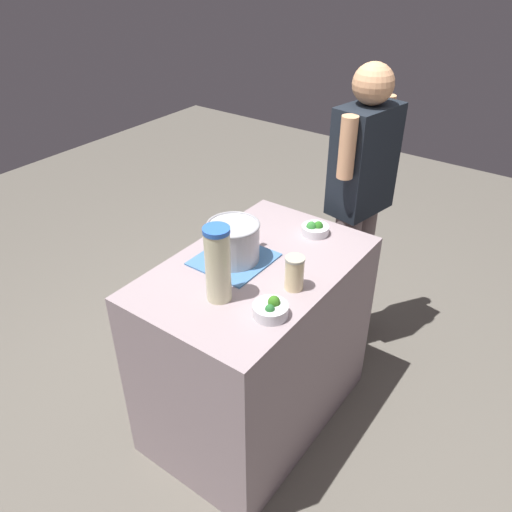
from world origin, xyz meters
The scene contains 9 objects.
ground_plane centered at (0.00, 0.00, 0.00)m, with size 8.00×8.00×0.00m, color #666157.
counter_slab centered at (0.00, 0.00, 0.47)m, with size 1.09×0.70×0.94m, color gray.
dish_cloth centered at (-0.02, 0.11, 0.94)m, with size 0.32×0.30×0.01m, color #4778AF.
cooking_pot centered at (-0.02, 0.11, 1.04)m, with size 0.30×0.23×0.18m.
lemonade_pitcher centered at (-0.27, -0.02, 1.10)m, with size 0.10×0.10×0.32m.
mason_jar centered at (-0.04, -0.22, 1.01)m, with size 0.08×0.08×0.15m.
broccoli_bowl_front centered at (0.39, -0.07, 0.96)m, with size 0.13×0.13×0.07m.
broccoli_bowl_center centered at (-0.24, -0.24, 0.96)m, with size 0.14×0.14×0.08m.
person_cook centered at (0.81, -0.09, 0.92)m, with size 0.50×0.26×1.66m.
Camera 1 is at (-1.50, -1.09, 2.18)m, focal length 35.96 mm.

